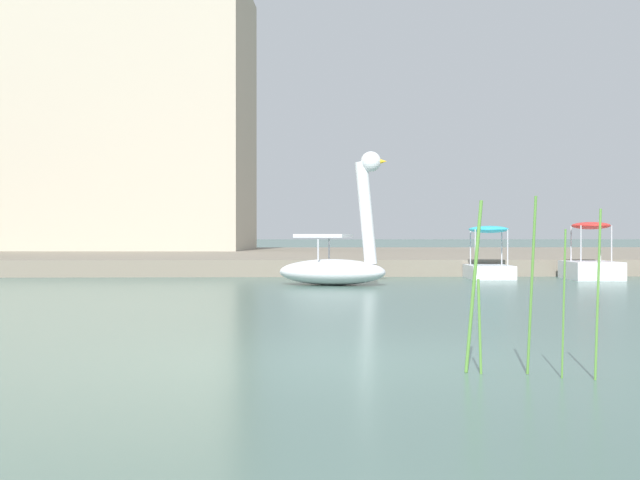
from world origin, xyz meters
The scene contains 6 objects.
ground_plane centered at (0.00, 0.00, 0.00)m, with size 563.85×563.85×0.00m, color #47665B.
shore_bank_far centered at (0.00, 31.90, 0.25)m, with size 115.85×27.84×0.49m, color slate.
swan_boat centered at (0.48, 13.60, 0.59)m, with size 2.92×2.16×3.19m.
pedal_boat_cyan centered at (4.90, 16.89, 0.44)m, with size 1.28×2.13×1.46m.
pedal_boat_red centered at (7.60, 16.40, 0.44)m, with size 1.42×2.36×1.56m.
apartment_block centered at (-12.87, 37.21, 6.83)m, with size 20.84×8.30×12.69m, color #B2A893.
Camera 1 is at (-0.84, -8.69, 1.19)m, focal length 52.38 mm.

